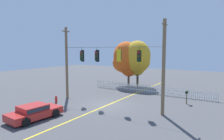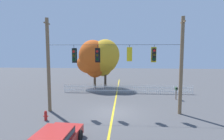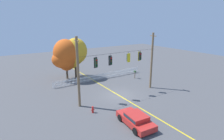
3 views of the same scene
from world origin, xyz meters
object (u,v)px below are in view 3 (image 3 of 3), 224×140
at_px(traffic_signal_eastbound_side, 140,56).
at_px(traffic_signal_southbound_primary, 128,58).
at_px(traffic_signal_northbound_secondary, 96,63).
at_px(traffic_signal_northbound_primary, 111,61).
at_px(roadside_mailbox, 135,72).
at_px(autumn_maple_mid, 74,54).
at_px(parked_car, 136,119).
at_px(fire_hydrant, 93,109).
at_px(autumn_maple_near_fence, 65,56).

bearing_deg(traffic_signal_eastbound_side, traffic_signal_southbound_primary, -179.44).
bearing_deg(traffic_signal_northbound_secondary, traffic_signal_southbound_primary, -0.24).
relative_size(traffic_signal_northbound_primary, traffic_signal_southbound_primary, 1.09).
distance_m(traffic_signal_eastbound_side, roadside_mailbox, 6.76).
bearing_deg(traffic_signal_eastbound_side, traffic_signal_northbound_primary, -180.00).
bearing_deg(autumn_maple_mid, parked_car, -92.41).
relative_size(parked_car, fire_hydrant, 5.69).
bearing_deg(autumn_maple_near_fence, roadside_mailbox, -29.55).
bearing_deg(traffic_signal_southbound_primary, traffic_signal_northbound_primary, 179.59).
relative_size(traffic_signal_southbound_primary, fire_hydrant, 1.80).
bearing_deg(fire_hydrant, traffic_signal_northbound_secondary, 52.64).
height_order(traffic_signal_eastbound_side, autumn_maple_mid, autumn_maple_mid).
xyz_separation_m(traffic_signal_southbound_primary, roadside_mailbox, (5.13, 4.66, -3.81)).
bearing_deg(traffic_signal_northbound_primary, autumn_maple_near_fence, 101.83).
distance_m(traffic_signal_eastbound_side, fire_hydrant, 9.64).
distance_m(traffic_signal_northbound_primary, fire_hydrant, 6.14).
height_order(traffic_signal_northbound_secondary, traffic_signal_southbound_primary, same).
bearing_deg(fire_hydrant, traffic_signal_northbound_primary, 30.95).
height_order(autumn_maple_near_fence, fire_hydrant, autumn_maple_near_fence).
height_order(autumn_maple_mid, parked_car, autumn_maple_mid).
height_order(autumn_maple_near_fence, parked_car, autumn_maple_near_fence).
bearing_deg(fire_hydrant, parked_car, -61.56).
relative_size(traffic_signal_northbound_primary, autumn_maple_mid, 0.22).
relative_size(traffic_signal_southbound_primary, traffic_signal_eastbound_side, 0.94).
bearing_deg(autumn_maple_mid, traffic_signal_northbound_primary, -86.79).
bearing_deg(traffic_signal_southbound_primary, autumn_maple_mid, 106.91).
relative_size(traffic_signal_northbound_secondary, parked_car, 0.35).
relative_size(fire_hydrant, roadside_mailbox, 0.55).
bearing_deg(traffic_signal_southbound_primary, traffic_signal_eastbound_side, 0.56).
bearing_deg(parked_car, traffic_signal_northbound_primary, 78.49).
bearing_deg(traffic_signal_eastbound_side, autumn_maple_near_fence, 123.40).
xyz_separation_m(autumn_maple_near_fence, parked_car, (0.84, -16.70, -3.31)).
distance_m(fire_hydrant, roadside_mailbox, 13.29).
relative_size(traffic_signal_northbound_secondary, roadside_mailbox, 1.10).
bearing_deg(roadside_mailbox, traffic_signal_northbound_secondary, -154.53).
relative_size(traffic_signal_eastbound_side, autumn_maple_mid, 0.21).
bearing_deg(parked_car, traffic_signal_northbound_secondary, 95.79).
height_order(traffic_signal_eastbound_side, parked_car, traffic_signal_eastbound_side).
relative_size(traffic_signal_northbound_primary, fire_hydrant, 1.96).
xyz_separation_m(traffic_signal_northbound_primary, roadside_mailbox, (7.77, 4.64, -3.72)).
height_order(parked_car, roadside_mailbox, roadside_mailbox).
bearing_deg(autumn_maple_mid, traffic_signal_northbound_secondary, -97.36).
bearing_deg(traffic_signal_southbound_primary, autumn_maple_near_fence, 114.96).
distance_m(traffic_signal_northbound_secondary, fire_hydrant, 5.21).
relative_size(traffic_signal_northbound_secondary, traffic_signal_southbound_primary, 1.12).
height_order(traffic_signal_northbound_secondary, traffic_signal_northbound_primary, same).
height_order(traffic_signal_southbound_primary, fire_hydrant, traffic_signal_southbound_primary).
bearing_deg(traffic_signal_southbound_primary, parked_car, -121.57).
relative_size(traffic_signal_eastbound_side, fire_hydrant, 1.92).
bearing_deg(traffic_signal_northbound_secondary, fire_hydrant, -127.36).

